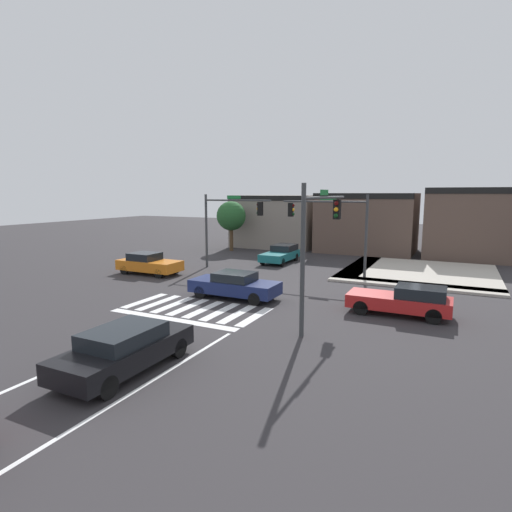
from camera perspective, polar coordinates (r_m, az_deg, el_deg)
ground_plane at (r=24.15m, az=-2.25°, el=-4.61°), size 120.00×120.00×0.00m
crosswalk_near at (r=20.43m, az=-8.30°, el=-7.16°), size 6.90×3.17×0.01m
lane_markings at (r=14.73m, az=-20.23°, el=-13.99°), size 6.80×18.75×0.01m
bike_detector_marking at (r=15.94m, az=-11.66°, el=-11.86°), size 0.98×0.98×0.01m
curb_corner_northeast at (r=30.69m, az=20.67°, el=-2.15°), size 10.00×10.60×0.15m
storefront_row at (r=40.56m, az=16.09°, el=4.54°), size 26.76×6.81×6.03m
traffic_signal_northeast at (r=27.77m, az=10.40°, el=4.96°), size 5.80×0.32×5.49m
traffic_signal_northwest at (r=29.99m, az=-3.66°, el=5.37°), size 5.40×0.32×5.48m
traffic_signal_southeast at (r=17.64m, az=8.88°, el=3.79°), size 0.32×5.91×5.94m
car_black at (r=13.83m, az=-17.75°, el=-12.09°), size 1.92×4.71×1.41m
car_red at (r=20.03m, az=19.84°, el=-5.78°), size 4.54×1.76×1.41m
car_navy at (r=21.96m, az=-2.99°, el=-4.03°), size 4.77×1.91×1.41m
car_teal at (r=33.37m, az=3.49°, el=0.33°), size 1.87×4.36×1.37m
car_orange at (r=29.45m, az=-14.69°, el=-1.02°), size 4.47×1.93×1.47m
roadside_tree at (r=39.93m, az=-3.47°, el=5.54°), size 2.83×2.83×4.81m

